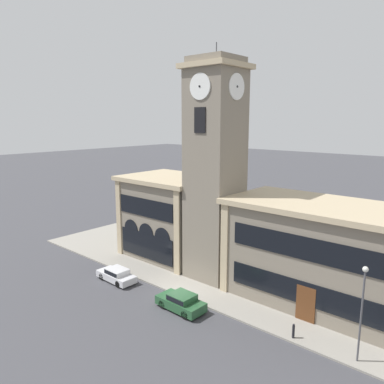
{
  "coord_description": "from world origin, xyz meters",
  "views": [
    {
      "loc": [
        21.05,
        -22.04,
        15.11
      ],
      "look_at": [
        -0.94,
        3.21,
        8.64
      ],
      "focal_mm": 35.0,
      "sensor_mm": 36.0,
      "label": 1
    }
  ],
  "objects_px": {
    "parked_car_near": "(117,275)",
    "street_lamp": "(363,301)",
    "parked_car_mid": "(181,301)",
    "bollard": "(293,331)"
  },
  "relations": [
    {
      "from": "parked_car_near",
      "to": "street_lamp",
      "type": "xyz_separation_m",
      "value": [
        21.28,
        2.36,
        3.56
      ]
    },
    {
      "from": "parked_car_mid",
      "to": "bollard",
      "type": "distance_m",
      "value": 8.98
    },
    {
      "from": "street_lamp",
      "to": "bollard",
      "type": "distance_m",
      "value": 5.53
    },
    {
      "from": "street_lamp",
      "to": "bollard",
      "type": "height_order",
      "value": "street_lamp"
    },
    {
      "from": "parked_car_mid",
      "to": "street_lamp",
      "type": "relative_size",
      "value": 0.65
    },
    {
      "from": "street_lamp",
      "to": "bollard",
      "type": "bearing_deg",
      "value": -176.0
    },
    {
      "from": "parked_car_near",
      "to": "bollard",
      "type": "bearing_deg",
      "value": -171.96
    },
    {
      "from": "parked_car_near",
      "to": "bollard",
      "type": "xyz_separation_m",
      "value": [
        17.07,
        2.07,
        -0.01
      ]
    },
    {
      "from": "bollard",
      "to": "parked_car_near",
      "type": "bearing_deg",
      "value": -173.09
    },
    {
      "from": "street_lamp",
      "to": "bollard",
      "type": "xyz_separation_m",
      "value": [
        -4.21,
        -0.29,
        -3.57
      ]
    }
  ]
}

